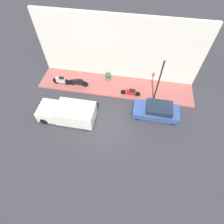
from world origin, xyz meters
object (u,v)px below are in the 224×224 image
object	(u,v)px
streetlamp	(160,75)
delivery_van	(68,113)
motorcycle_red	(131,92)
parked_car	(157,111)
scooter_silver	(61,80)
potted_plant	(108,76)
motorcycle_black	(78,82)

from	to	relation	value
streetlamp	delivery_van	bearing A→B (deg)	114.84
delivery_van	motorcycle_red	distance (m)	6.13
motorcycle_red	delivery_van	bearing A→B (deg)	125.39
parked_car	motorcycle_red	world-z (taller)	parked_car
scooter_silver	streetlamp	xyz separation A→B (m)	(-0.51, -9.24, 2.53)
motorcycle_red	potted_plant	xyz separation A→B (m)	(1.82, 2.54, 0.02)
parked_car	streetlamp	xyz separation A→B (m)	(1.63, 0.26, 2.55)
scooter_silver	motorcycle_red	bearing A→B (deg)	-92.48
delivery_van	scooter_silver	xyz separation A→B (m)	(3.85, 2.03, -0.21)
scooter_silver	potted_plant	size ratio (longest dim) A/B	2.11
potted_plant	streetlamp	bearing A→B (deg)	-113.09
streetlamp	parked_car	bearing A→B (deg)	-171.04
scooter_silver	potted_plant	xyz separation A→B (m)	(1.51, -4.48, -0.06)
motorcycle_black	streetlamp	size ratio (longest dim) A/B	0.42
parked_car	delivery_van	world-z (taller)	delivery_van
delivery_van	scooter_silver	distance (m)	4.36
scooter_silver	potted_plant	world-z (taller)	scooter_silver
motorcycle_black	motorcycle_red	bearing A→B (deg)	-94.00
scooter_silver	parked_car	bearing A→B (deg)	-102.71
motorcycle_red	potted_plant	bearing A→B (deg)	54.35
scooter_silver	streetlamp	bearing A→B (deg)	-93.18
scooter_silver	motorcycle_black	size ratio (longest dim) A/B	0.89
streetlamp	motorcycle_black	bearing A→B (deg)	85.59
delivery_van	scooter_silver	world-z (taller)	delivery_van
parked_car	motorcycle_black	bearing A→B (deg)	74.12
potted_plant	delivery_van	bearing A→B (deg)	155.41
motorcycle_red	scooter_silver	bearing A→B (deg)	87.52
scooter_silver	streetlamp	world-z (taller)	streetlamp
parked_car	scooter_silver	distance (m)	9.73
parked_car	motorcycle_black	xyz separation A→B (m)	(2.21, 7.75, -0.01)
delivery_van	parked_car	bearing A→B (deg)	-77.10
parked_car	streetlamp	distance (m)	3.03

